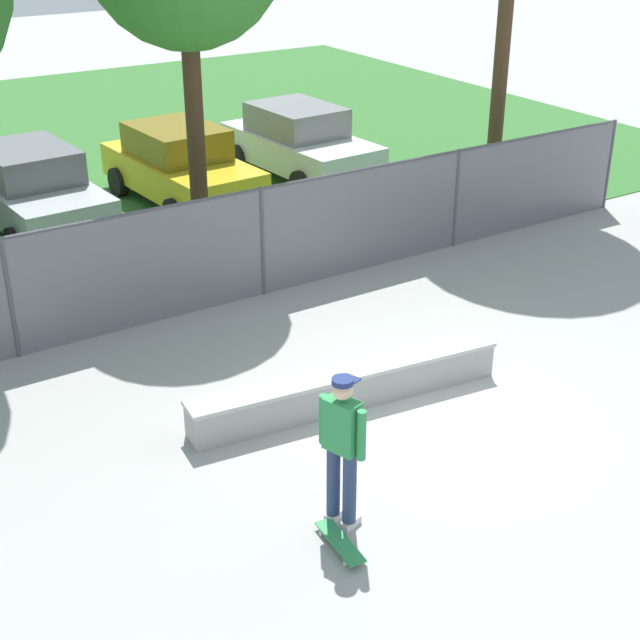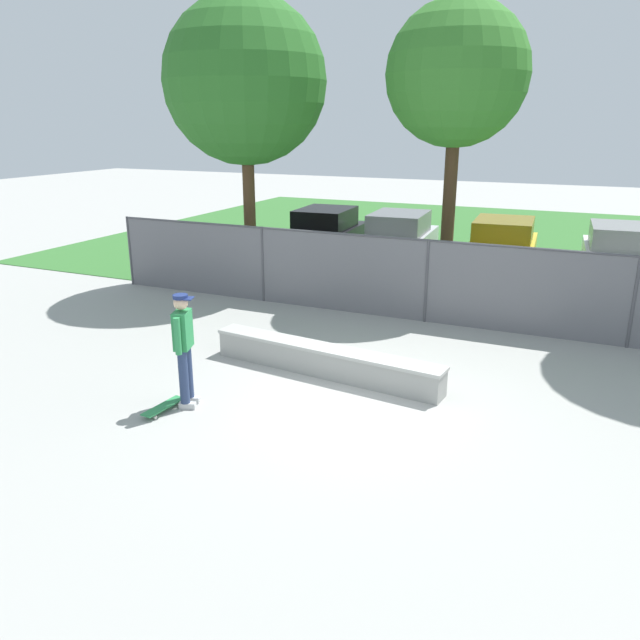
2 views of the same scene
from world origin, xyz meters
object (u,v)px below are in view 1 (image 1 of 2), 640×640
at_px(skateboarder, 342,445).
at_px(skateboard, 340,542).
at_px(car_yellow, 181,165).
at_px(car_white, 299,142).
at_px(concrete_ledge, 347,387).
at_px(car_silver, 33,189).

xyz_separation_m(skateboarder, skateboard, (-0.23, -0.32, -0.96)).
height_order(car_yellow, car_white, same).
distance_m(concrete_ledge, car_silver, 9.06).
xyz_separation_m(concrete_ledge, skateboarder, (-1.48, -2.07, 0.77)).
xyz_separation_m(concrete_ledge, car_white, (4.83, 9.11, 0.57)).
bearing_deg(car_silver, skateboard, -91.40).
relative_size(car_silver, car_yellow, 1.00).
bearing_deg(concrete_ledge, car_silver, 99.13).
xyz_separation_m(skateboarder, car_yellow, (3.20, 10.94, -0.19)).
xyz_separation_m(skateboarder, car_white, (6.31, 11.18, -0.19)).
xyz_separation_m(concrete_ledge, car_silver, (-1.44, 8.93, 0.57)).
height_order(skateboarder, skateboard, skateboarder).
distance_m(skateboarder, car_white, 12.84).
relative_size(skateboard, car_yellow, 0.19).
distance_m(skateboarder, car_silver, 11.00).
bearing_deg(skateboarder, car_silver, 89.75).
bearing_deg(skateboard, car_yellow, 73.06).
bearing_deg(car_silver, car_white, 1.64).
bearing_deg(car_yellow, skateboard, -106.94).
bearing_deg(skateboarder, concrete_ledge, 54.37).
bearing_deg(skateboarder, skateboard, -125.27).
bearing_deg(car_white, skateboard, -119.63).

